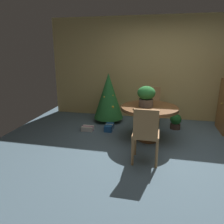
# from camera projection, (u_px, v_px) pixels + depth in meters

# --- Properties ---
(ground_plane) EXTENTS (6.60, 6.60, 0.00)m
(ground_plane) POSITION_uv_depth(u_px,v_px,m) (160.00, 154.00, 3.81)
(ground_plane) COLOR slate
(back_wall_panel) EXTENTS (6.00, 0.10, 2.60)m
(back_wall_panel) POSITION_uv_depth(u_px,v_px,m) (164.00, 69.00, 5.50)
(back_wall_panel) COLOR tan
(back_wall_panel) RESTS_ON ground_plane
(round_dining_table) EXTENTS (1.13, 1.13, 0.70)m
(round_dining_table) POSITION_uv_depth(u_px,v_px,m) (149.00, 113.00, 4.28)
(round_dining_table) COLOR brown
(round_dining_table) RESTS_ON ground_plane
(flower_vase) EXTENTS (0.35, 0.35, 0.41)m
(flower_vase) POSITION_uv_depth(u_px,v_px,m) (146.00, 95.00, 4.20)
(flower_vase) COLOR #665B51
(flower_vase) RESTS_ON round_dining_table
(wooden_chair_far) EXTENTS (0.43, 0.45, 0.91)m
(wooden_chair_far) POSITION_uv_depth(u_px,v_px,m) (151.00, 104.00, 5.24)
(wooden_chair_far) COLOR #B27F4C
(wooden_chair_far) RESTS_ON ground_plane
(wooden_chair_near) EXTENTS (0.42, 0.40, 0.94)m
(wooden_chair_near) POSITION_uv_depth(u_px,v_px,m) (146.00, 133.00, 3.37)
(wooden_chair_near) COLOR #B27F4C
(wooden_chair_near) RESTS_ON ground_plane
(holiday_tree) EXTENTS (0.74, 0.74, 1.24)m
(holiday_tree) POSITION_uv_depth(u_px,v_px,m) (109.00, 96.00, 5.39)
(holiday_tree) COLOR brown
(holiday_tree) RESTS_ON ground_plane
(gift_box_blue) EXTENTS (0.17, 0.31, 0.14)m
(gift_box_blue) POSITION_uv_depth(u_px,v_px,m) (109.00, 127.00, 4.93)
(gift_box_blue) COLOR #1E569E
(gift_box_blue) RESTS_ON ground_plane
(gift_box_cream) EXTENTS (0.26, 0.20, 0.10)m
(gift_box_cream) POSITION_uv_depth(u_px,v_px,m) (88.00, 128.00, 4.92)
(gift_box_cream) COLOR silver
(gift_box_cream) RESTS_ON ground_plane
(potted_plant) EXTENTS (0.26, 0.26, 0.36)m
(potted_plant) POSITION_uv_depth(u_px,v_px,m) (176.00, 121.00, 4.99)
(potted_plant) COLOR #4C382D
(potted_plant) RESTS_ON ground_plane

